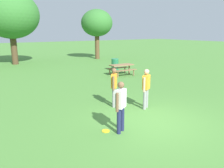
% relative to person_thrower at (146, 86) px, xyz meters
% --- Properties ---
extents(ground_plane, '(120.00, 120.00, 0.00)m').
position_rel_person_thrower_xyz_m(ground_plane, '(-0.70, -1.22, -0.94)').
color(ground_plane, '#4C8438').
extents(person_thrower, '(0.54, 0.38, 1.64)m').
position_rel_person_thrower_xyz_m(person_thrower, '(0.00, 0.00, 0.00)').
color(person_thrower, gray).
rests_on(person_thrower, ground).
extents(person_catcher, '(0.54, 0.38, 1.64)m').
position_rel_person_thrower_xyz_m(person_catcher, '(-2.16, -1.24, 0.00)').
color(person_catcher, '#1E234C').
rests_on(person_catcher, ground).
extents(person_bystander, '(0.43, 0.49, 1.64)m').
position_rel_person_thrower_xyz_m(person_bystander, '(-0.94, 0.93, 0.00)').
color(person_bystander, gray).
rests_on(person_bystander, ground).
extents(frisbee, '(0.25, 0.25, 0.03)m').
position_rel_person_thrower_xyz_m(frisbee, '(-2.53, -0.95, -0.93)').
color(frisbee, yellow).
rests_on(frisbee, ground).
extents(picnic_table_near, '(1.79, 1.52, 0.77)m').
position_rel_person_thrower_xyz_m(picnic_table_near, '(3.34, 6.32, -0.38)').
color(picnic_table_near, olive).
rests_on(picnic_table_near, ground).
extents(trash_can_beside_table, '(0.59, 0.59, 0.96)m').
position_rel_person_thrower_xyz_m(trash_can_beside_table, '(4.01, 8.14, -0.46)').
color(trash_can_beside_table, '#237047').
rests_on(trash_can_beside_table, ground).
extents(tree_broad_center, '(5.10, 5.10, 6.73)m').
position_rel_person_thrower_xyz_m(tree_broad_center, '(-2.02, 16.27, 3.60)').
color(tree_broad_center, '#4C3823').
rests_on(tree_broad_center, ground).
extents(tree_far_right, '(3.47, 3.47, 5.45)m').
position_rel_person_thrower_xyz_m(tree_far_right, '(6.68, 15.68, 2.98)').
color(tree_far_right, brown).
rests_on(tree_far_right, ground).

